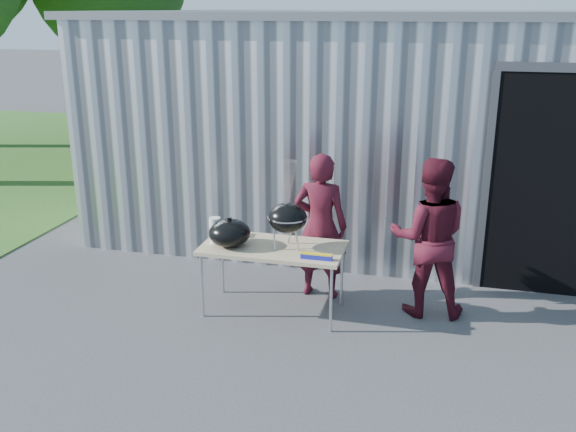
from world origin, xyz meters
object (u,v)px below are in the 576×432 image
(kettle_grill, at_px, (287,209))
(person_cook, at_px, (320,226))
(person_bystander, at_px, (429,237))
(folding_table, at_px, (273,250))

(kettle_grill, xyz_separation_m, person_cook, (0.24, 0.56, -0.35))
(person_cook, height_order, person_bystander, person_bystander)
(kettle_grill, bearing_deg, folding_table, 174.30)
(folding_table, height_order, kettle_grill, kettle_grill)
(folding_table, height_order, person_bystander, person_bystander)
(person_cook, relative_size, person_bystander, 0.97)
(person_cook, bearing_deg, folding_table, 56.14)
(person_bystander, bearing_deg, kettle_grill, 9.53)
(kettle_grill, xyz_separation_m, person_bystander, (1.43, 0.40, -0.32))
(kettle_grill, bearing_deg, person_bystander, 15.84)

